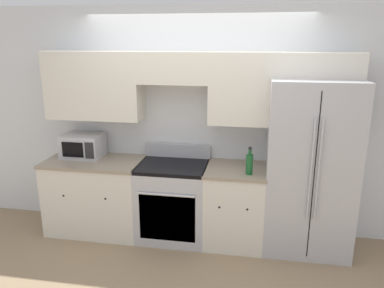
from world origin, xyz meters
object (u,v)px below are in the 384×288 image
Objects in this scene: microwave at (83,146)px; bottle at (249,164)px; refrigerator at (309,166)px; oven_range at (173,200)px.

microwave is 1.98m from bottle.
refrigerator is 0.67m from bottle.
oven_range is at bearing -177.15° from refrigerator.
bottle reaches higher than microwave.
bottle is (1.96, -0.27, -0.02)m from microwave.
refrigerator reaches higher than oven_range.
bottle reaches higher than oven_range.
refrigerator is 4.02× the size of microwave.
bottle is at bearing -7.80° from microwave.
oven_range is at bearing -5.51° from microwave.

